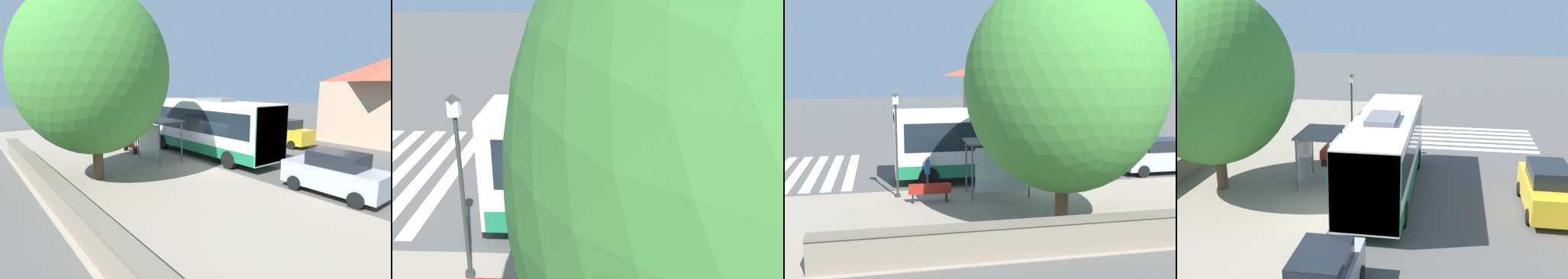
% 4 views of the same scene
% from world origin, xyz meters
% --- Properties ---
extents(ground_plane, '(120.00, 120.00, 0.00)m').
position_xyz_m(ground_plane, '(0.00, 0.00, 0.00)').
color(ground_plane, '#514F4C').
rests_on(ground_plane, ground).
extents(sidewalk_plaza, '(9.00, 44.00, 0.02)m').
position_xyz_m(sidewalk_plaza, '(-4.50, 0.00, 0.01)').
color(sidewalk_plaza, gray).
rests_on(sidewalk_plaza, ground).
extents(crosswalk_stripes, '(9.00, 5.25, 0.01)m').
position_xyz_m(crosswalk_stripes, '(5.00, 11.86, 0.00)').
color(crosswalk_stripes, silver).
rests_on(crosswalk_stripes, ground).
extents(stone_wall, '(0.60, 20.00, 1.13)m').
position_xyz_m(stone_wall, '(-8.55, 0.00, 0.57)').
color(stone_wall, slate).
rests_on(stone_wall, ground).
extents(background_building, '(8.35, 9.71, 7.02)m').
position_xyz_m(background_building, '(16.19, -3.89, 3.62)').
color(background_building, tan).
rests_on(background_building, ground).
extents(bus, '(2.65, 10.34, 3.79)m').
position_xyz_m(bus, '(1.58, 2.01, 1.96)').
color(bus, white).
rests_on(bus, ground).
extents(bus_shelter, '(1.81, 2.82, 2.54)m').
position_xyz_m(bus_shelter, '(-1.79, 2.81, 2.11)').
color(bus_shelter, '#515459').
rests_on(bus_shelter, ground).
extents(pedestrian, '(0.34, 0.22, 1.63)m').
position_xyz_m(pedestrian, '(0.01, 5.75, 0.95)').
color(pedestrian, '#2D3347').
rests_on(pedestrian, ground).
extents(bench, '(0.40, 1.79, 0.88)m').
position_xyz_m(bench, '(-2.14, 5.86, 0.48)').
color(bench, maroon).
rests_on(bench, ground).
extents(street_lamp_near, '(0.28, 0.28, 4.63)m').
position_xyz_m(street_lamp_near, '(-1.01, 7.17, 2.73)').
color(street_lamp_near, '#2D332D').
rests_on(street_lamp_near, ground).
extents(shade_tree, '(7.10, 7.10, 9.12)m').
position_xyz_m(shade_tree, '(-5.96, 1.41, 5.21)').
color(shade_tree, brown).
rests_on(shade_tree, ground).
extents(parked_car_behind_bus, '(1.83, 4.10, 1.85)m').
position_xyz_m(parked_car_behind_bus, '(1.07, -6.81, 0.90)').
color(parked_car_behind_bus, '#9EA0A8').
rests_on(parked_car_behind_bus, ground).
extents(parked_car_far_lane, '(1.90, 4.58, 2.02)m').
position_xyz_m(parked_car_far_lane, '(8.43, 1.22, 0.98)').
color(parked_car_far_lane, gold).
rests_on(parked_car_far_lane, ground).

